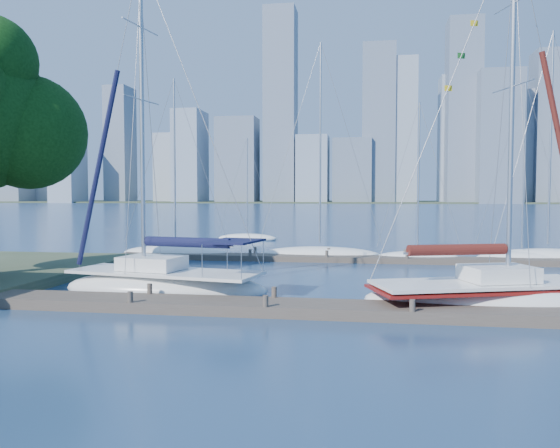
# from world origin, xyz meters

# --- Properties ---
(ground) EXTENTS (700.00, 700.00, 0.00)m
(ground) POSITION_xyz_m (0.00, 0.00, 0.00)
(ground) COLOR navy
(ground) RESTS_ON ground
(near_dock) EXTENTS (26.00, 2.00, 0.40)m
(near_dock) POSITION_xyz_m (0.00, 0.00, 0.20)
(near_dock) COLOR #463D33
(near_dock) RESTS_ON ground
(far_dock) EXTENTS (30.00, 1.80, 0.36)m
(far_dock) POSITION_xyz_m (2.00, 16.00, 0.18)
(far_dock) COLOR #463D33
(far_dock) RESTS_ON ground
(far_shore) EXTENTS (800.00, 100.00, 1.50)m
(far_shore) POSITION_xyz_m (0.00, 320.00, 0.00)
(far_shore) COLOR #38472D
(far_shore) RESTS_ON ground
(sailboat_navy) EXTENTS (9.36, 4.50, 15.03)m
(sailboat_navy) POSITION_xyz_m (-5.08, 2.78, 1.15)
(sailboat_navy) COLOR white
(sailboat_navy) RESTS_ON ground
(sailboat_maroon) EXTENTS (9.29, 5.56, 14.94)m
(sailboat_maroon) POSITION_xyz_m (7.82, 1.85, 1.15)
(sailboat_maroon) COLOR white
(sailboat_maroon) RESTS_ON ground
(bg_boat_0) EXTENTS (7.77, 2.65, 12.71)m
(bg_boat_0) POSITION_xyz_m (-9.70, 16.94, 0.27)
(bg_boat_0) COLOR white
(bg_boat_0) RESTS_ON ground
(bg_boat_2) EXTENTS (8.48, 2.94, 14.87)m
(bg_boat_2) POSITION_xyz_m (0.37, 17.43, 0.29)
(bg_boat_2) COLOR white
(bg_boat_2) RESTS_ON ground
(bg_boat_3) EXTENTS (5.86, 3.64, 10.59)m
(bg_boat_3) POSITION_xyz_m (6.80, 16.97, 0.23)
(bg_boat_3) COLOR white
(bg_boat_3) RESTS_ON ground
(bg_boat_4) EXTENTS (6.09, 3.39, 11.86)m
(bg_boat_4) POSITION_xyz_m (13.40, 17.57, 0.25)
(bg_boat_4) COLOR white
(bg_boat_4) RESTS_ON ground
(bg_boat_5) EXTENTS (8.10, 4.89, 15.14)m
(bg_boat_5) POSITION_xyz_m (15.12, 18.03, 0.31)
(bg_boat_5) COLOR white
(bg_boat_5) RESTS_ON ground
(bg_boat_6) EXTENTS (5.90, 2.66, 10.04)m
(bg_boat_6) POSITION_xyz_m (-7.74, 31.44, 0.22)
(bg_boat_6) COLOR white
(bg_boat_6) RESTS_ON ground
(skyline) EXTENTS (503.00, 51.31, 109.47)m
(skyline) POSITION_xyz_m (26.49, 290.25, 34.63)
(skyline) COLOR gray
(skyline) RESTS_ON ground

